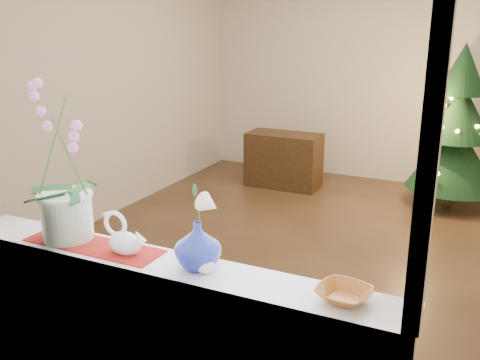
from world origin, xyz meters
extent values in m
plane|color=#322114|center=(0.00, 0.00, 0.00)|extent=(5.00, 5.00, 0.00)
cube|color=beige|center=(0.00, 2.50, 1.35)|extent=(4.50, 0.10, 2.70)
cube|color=beige|center=(0.00, -2.50, 1.35)|extent=(4.50, 0.10, 2.70)
cube|color=beige|center=(-2.25, 0.00, 1.35)|extent=(0.10, 5.00, 2.70)
cube|color=white|center=(0.00, -2.37, 0.90)|extent=(2.20, 0.26, 0.04)
cube|color=maroon|center=(-0.38, -2.37, 0.92)|extent=(0.70, 0.20, 0.01)
imported|color=navy|center=(0.18, -2.35, 1.04)|extent=(0.26, 0.26, 0.24)
sphere|color=white|center=(0.23, -2.39, 0.96)|extent=(0.10, 0.10, 0.08)
imported|color=#904F1A|center=(0.82, -2.36, 0.94)|extent=(0.20, 0.20, 0.04)
cube|color=black|center=(-0.99, 1.70, 0.33)|extent=(0.87, 0.44, 0.65)
camera|label=1|loc=(1.25, -4.16, 1.93)|focal=40.00mm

